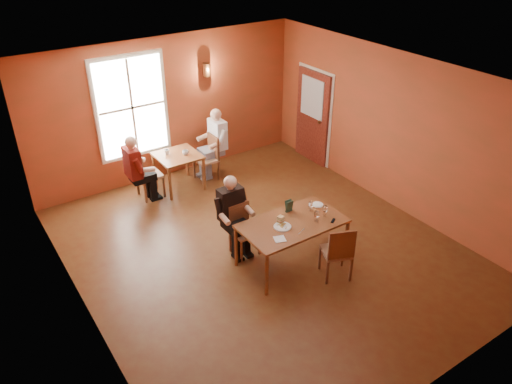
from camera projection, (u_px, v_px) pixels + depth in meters
ground at (262, 249)px, 8.69m from camera, size 6.00×7.00×0.01m
wall_back at (168, 108)px, 10.46m from camera, size 6.00×0.04×3.00m
wall_front at (446, 297)px, 5.43m from camera, size 6.00×0.04×3.00m
wall_left at (74, 233)px, 6.49m from camera, size 0.04×7.00×3.00m
wall_right at (394, 131)px, 9.40m from camera, size 0.04×7.00×3.00m
ceiling at (264, 81)px, 7.20m from camera, size 6.00×7.00×0.04m
window at (132, 108)px, 9.94m from camera, size 1.36×0.10×1.96m
door at (312, 117)px, 11.24m from camera, size 0.12×1.04×2.10m
wall_sconce at (207, 70)px, 10.47m from camera, size 0.16×0.16×0.28m
main_table at (292, 243)px, 8.18m from camera, size 1.69×0.95×0.79m
chair_diner_main at (245, 231)px, 8.38m from camera, size 0.40×0.40×0.90m
diner_main at (245, 220)px, 8.24m from camera, size 0.54×0.54×1.36m
chair_empty at (336, 250)px, 7.85m from camera, size 0.56×0.56×0.97m
plate_food at (282, 226)px, 7.85m from camera, size 0.33×0.33×0.04m
sandwich at (281, 220)px, 7.94m from camera, size 0.11×0.11×0.11m
goblet_a at (311, 206)px, 8.25m from camera, size 0.09×0.09×0.18m
goblet_b at (325, 211)px, 8.12m from camera, size 0.08×0.08×0.18m
goblet_c at (317, 216)px, 7.96m from camera, size 0.09×0.09×0.20m
menu_stand at (289, 206)px, 8.22m from camera, size 0.13×0.06×0.21m
knife at (301, 231)px, 7.76m from camera, size 0.18×0.08×0.00m
napkin at (280, 239)px, 7.58m from camera, size 0.22×0.22×0.01m
side_plate at (318, 205)px, 8.44m from camera, size 0.24×0.24×0.01m
sunglasses at (333, 221)px, 8.01m from camera, size 0.14×0.11×0.02m
second_table at (179, 171)px, 10.42m from camera, size 0.86×0.86×0.75m
chair_diner_white at (206, 159)px, 10.67m from camera, size 0.43×0.43×0.98m
diner_white at (207, 148)px, 10.57m from camera, size 0.58×0.58×1.46m
chair_diner_maroon at (149, 174)px, 10.04m from camera, size 0.45×0.45×1.01m
diner_maroon at (147, 166)px, 9.93m from camera, size 0.55×0.55×1.39m
cup_a at (186, 153)px, 10.21m from camera, size 0.14×0.14×0.10m
cup_b at (167, 152)px, 10.24m from camera, size 0.13×0.13×0.10m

